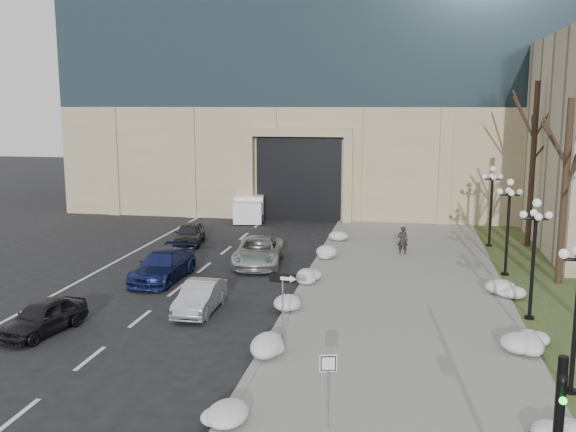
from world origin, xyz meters
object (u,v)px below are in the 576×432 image
pedestrian (403,240)px  car_a (43,317)px  car_d (258,251)px  keep_sign (328,376)px  box_truck (251,206)px  lamppost_d (492,195)px  lamppost_b (534,243)px  car_b (200,297)px  car_c (163,266)px  lamppost_c (509,214)px  car_e (189,234)px  one_way_sign (287,287)px

pedestrian → car_a: bearing=46.0°
car_d → keep_sign: size_ratio=2.44×
box_truck → lamppost_d: bearing=-32.4°
car_d → lamppost_b: 14.12m
car_b → car_c: size_ratio=0.78×
pedestrian → lamppost_c: lamppost_c is taller
lamppost_d → car_d: bearing=-152.5°
keep_sign → lamppost_d: lamppost_d is taller
lamppost_b → car_b: bearing=-174.5°
car_b → lamppost_b: lamppost_b is taller
car_b → car_d: car_d is taller
car_a → car_c: size_ratio=0.76×
car_e → pedestrian: 12.50m
box_truck → car_d: bearing=-83.7°
lamppost_c → keep_sign: bearing=-111.9°
box_truck → lamppost_b: size_ratio=1.27×
car_d → lamppost_d: size_ratio=1.06×
box_truck → car_e: bearing=-108.6°
car_a → car_c: 7.75m
car_c → car_a: bearing=-99.7°
lamppost_c → pedestrian: bearing=145.4°
car_b → keep_sign: bearing=-55.0°
keep_sign → lamppost_c: 17.64m
pedestrian → lamppost_d: bearing=-150.6°
car_c → lamppost_b: 16.43m
pedestrian → lamppost_b: (4.92, -9.89, 2.18)m
lamppost_b → lamppost_c: bearing=90.0°
pedestrian → lamppost_c: (4.92, -3.39, 2.18)m
car_c → box_truck: size_ratio=0.79×
car_a → box_truck: bearing=98.0°
lamppost_c → lamppost_d: bearing=90.0°
box_truck → car_a: bearing=-103.3°
car_c → pedestrian: (11.07, 6.94, 0.20)m
car_e → keep_sign: bearing=-72.2°
box_truck → keep_sign: keep_sign is taller
lamppost_c → one_way_sign: bearing=-128.9°
car_c → car_d: 5.26m
car_d → box_truck: bearing=98.5°
car_b → car_d: 7.89m
lamppost_b → car_a: bearing=-165.3°
pedestrian → car_e: bearing=-6.5°
box_truck → lamppost_b: bearing=-60.5°
car_a → lamppost_c: lamppost_c is taller
car_c → one_way_sign: bearing=-42.0°
car_d → car_c: bearing=-142.5°
car_c → lamppost_b: size_ratio=1.00×
pedestrian → lamppost_d: (4.92, 3.11, 2.18)m
car_c → lamppost_d: (15.98, 10.05, 2.38)m
car_e → lamppost_d: lamppost_d is taller
lamppost_b → lamppost_c: same height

